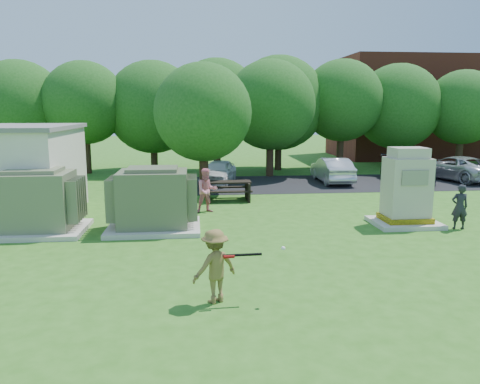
{
  "coord_description": "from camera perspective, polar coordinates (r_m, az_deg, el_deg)",
  "views": [
    {
      "loc": [
        -1.45,
        -10.7,
        3.93
      ],
      "look_at": [
        0.0,
        4.0,
        1.3
      ],
      "focal_mm": 35.0,
      "sensor_mm": 36.0,
      "label": 1
    }
  ],
  "objects": [
    {
      "name": "ground",
      "position": [
        11.49,
        1.98,
        -9.91
      ],
      "size": [
        120.0,
        120.0,
        0.0
      ],
      "primitive_type": "plane",
      "color": "#2D6619",
      "rests_on": "ground"
    },
    {
      "name": "brick_building",
      "position": [
        42.42,
        21.98,
        9.47
      ],
      "size": [
        15.0,
        8.0,
        8.0
      ],
      "primitive_type": "cube",
      "color": "maroon",
      "rests_on": "ground"
    },
    {
      "name": "parking_strip",
      "position": [
        25.93,
        13.46,
        1.11
      ],
      "size": [
        20.0,
        6.0,
        0.01
      ],
      "primitive_type": "cube",
      "color": "#232326",
      "rests_on": "ground"
    },
    {
      "name": "transformer_left",
      "position": [
        16.29,
        -23.59,
        -1.23
      ],
      "size": [
        3.0,
        2.4,
        2.07
      ],
      "color": "beige",
      "rests_on": "ground"
    },
    {
      "name": "transformer_right",
      "position": [
        15.55,
        -10.51,
        -1.05
      ],
      "size": [
        3.0,
        2.4,
        2.07
      ],
      "color": "beige",
      "rests_on": "ground"
    },
    {
      "name": "generator_cabinet",
      "position": [
        16.85,
        19.61,
        0.05
      ],
      "size": [
        2.18,
        1.79,
        2.66
      ],
      "color": "beige",
      "rests_on": "ground"
    },
    {
      "name": "picnic_table",
      "position": [
        20.33,
        -1.44,
        0.45
      ],
      "size": [
        1.96,
        1.47,
        0.84
      ],
      "color": "black",
      "rests_on": "ground"
    },
    {
      "name": "batter",
      "position": [
        9.67,
        -3.08,
        -9.01
      ],
      "size": [
        1.15,
        0.98,
        1.54
      ],
      "primitive_type": "imported",
      "rotation": [
        0.0,
        0.0,
        3.65
      ],
      "color": "brown",
      "rests_on": "ground"
    },
    {
      "name": "person_by_generator",
      "position": [
        17.03,
        25.2,
        -1.64
      ],
      "size": [
        0.59,
        0.43,
        1.5
      ],
      "primitive_type": "imported",
      "rotation": [
        0.0,
        0.0,
        3.01
      ],
      "color": "black",
      "rests_on": "ground"
    },
    {
      "name": "person_at_picnic",
      "position": [
        17.93,
        -4.07,
        0.19
      ],
      "size": [
        0.96,
        0.82,
        1.71
      ],
      "primitive_type": "imported",
      "rotation": [
        0.0,
        0.0,
        0.23
      ],
      "color": "#E07687",
      "rests_on": "ground"
    },
    {
      "name": "car_white",
      "position": [
        25.0,
        -2.64,
        2.49
      ],
      "size": [
        2.4,
        3.94,
        1.25
      ],
      "primitive_type": "imported",
      "rotation": [
        0.0,
        0.0,
        -0.27
      ],
      "color": "white",
      "rests_on": "ground"
    },
    {
      "name": "car_silver_a",
      "position": [
        25.78,
        11.15,
        2.65
      ],
      "size": [
        1.46,
        4.1,
        1.35
      ],
      "primitive_type": "imported",
      "rotation": [
        0.0,
        0.0,
        3.13
      ],
      "color": "#BDBCC2",
      "rests_on": "ground"
    },
    {
      "name": "car_dark",
      "position": [
        27.0,
        19.59,
        2.62
      ],
      "size": [
        2.62,
        5.0,
        1.38
      ],
      "primitive_type": "imported",
      "rotation": [
        0.0,
        0.0,
        -0.15
      ],
      "color": "black",
      "rests_on": "ground"
    },
    {
      "name": "car_silver_b",
      "position": [
        28.83,
        24.77,
        2.68
      ],
      "size": [
        3.46,
        5.27,
        1.35
      ],
      "primitive_type": "imported",
      "rotation": [
        0.0,
        0.0,
        3.41
      ],
      "color": "#B9B8BD",
      "rests_on": "ground"
    },
    {
      "name": "batting_equipment",
      "position": [
        9.54,
        0.71,
        -7.59
      ],
      "size": [
        1.32,
        0.18,
        0.21
      ],
      "color": "black",
      "rests_on": "ground"
    },
    {
      "name": "tree_row",
      "position": [
        29.38,
        0.64,
        10.53
      ],
      "size": [
        41.3,
        13.3,
        7.3
      ],
      "color": "#47301E",
      "rests_on": "ground"
    }
  ]
}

